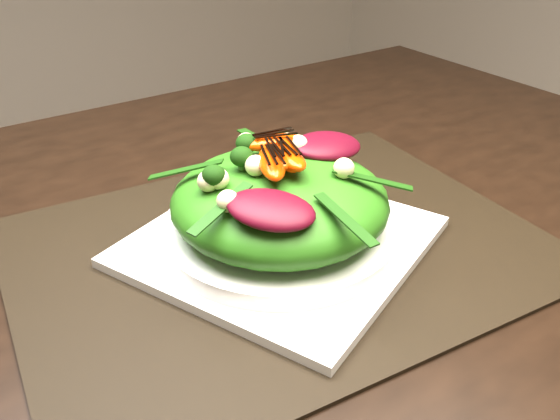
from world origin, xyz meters
TOP-DOWN VIEW (x-y plane):
  - dining_table at (0.00, 0.00)m, footprint 1.60×0.90m
  - placemat at (0.11, -0.08)m, footprint 0.58×0.46m
  - plate_base at (0.11, -0.08)m, footprint 0.36×0.36m
  - salad_bowl at (0.11, -0.08)m, footprint 0.31×0.31m
  - lettuce_mound at (0.11, -0.08)m, footprint 0.28×0.28m
  - radicchio_leaf at (0.18, -0.06)m, footprint 0.08×0.06m
  - orange_segment at (0.11, -0.07)m, footprint 0.07×0.05m
  - broccoli_floret at (0.06, -0.06)m, footprint 0.03×0.03m
  - macadamia_nut at (0.15, -0.12)m, footprint 0.03×0.03m
  - balsamic_drizzle at (0.11, -0.07)m, footprint 0.04×0.02m

SIDE VIEW (x-z plane):
  - dining_table at x=0.00m, z-range 0.35..1.10m
  - placemat at x=0.11m, z-range 0.75..0.75m
  - plate_base at x=0.11m, z-range 0.75..0.76m
  - salad_bowl at x=0.11m, z-range 0.76..0.78m
  - lettuce_mound at x=0.11m, z-range 0.77..0.85m
  - radicchio_leaf at x=0.18m, z-range 0.84..0.86m
  - macadamia_nut at x=0.15m, z-range 0.84..0.86m
  - orange_segment at x=0.11m, z-range 0.85..0.86m
  - broccoli_floret at x=0.06m, z-range 0.84..0.87m
  - balsamic_drizzle at x=0.11m, z-range 0.86..0.86m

